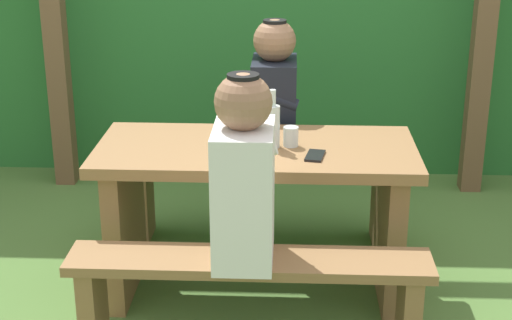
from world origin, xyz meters
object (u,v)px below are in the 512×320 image
bench_far (261,182)px  person_white_shirt (244,176)px  cell_phone (315,156)px  bench_near (249,287)px  bottle_left (272,125)px  person_black_coat (274,97)px  drinking_glass (291,136)px  picnic_table (256,194)px

bench_far → person_white_shirt: (-0.02, -1.11, 0.46)m
cell_phone → bench_near: bearing=-110.3°
bench_near → bottle_left: size_ratio=5.46×
bench_near → person_white_shirt: 0.46m
bench_near → person_white_shirt: (-0.02, 0.00, 0.46)m
person_black_coat → bottle_left: bearing=-89.4°
drinking_glass → cell_phone: size_ratio=0.62×
bench_near → cell_phone: size_ratio=10.00×
picnic_table → bench_far: (0.00, 0.56, -0.16)m
person_black_coat → cell_phone: size_ratio=5.14×
person_black_coat → drinking_glass: (0.09, -0.55, -0.03)m
person_white_shirt → bottle_left: bearing=80.6°
person_white_shirt → person_black_coat: size_ratio=1.00×
person_white_shirt → cell_phone: person_white_shirt is taller
person_black_coat → bottle_left: person_black_coat is taller
picnic_table → cell_phone: size_ratio=10.00×
bottle_left → cell_phone: bottle_left is taller
person_black_coat → drinking_glass: 0.55m
person_white_shirt → bench_near: bearing=-9.8°
picnic_table → bench_near: picnic_table is taller
person_black_coat → cell_phone: (0.19, -0.68, -0.07)m
bench_far → cell_phone: bearing=-69.6°
bench_near → cell_phone: (0.25, 0.43, 0.39)m
drinking_glass → cell_phone: 0.18m
bench_near → bench_far: (0.00, 1.11, 0.00)m
bench_far → person_white_shirt: bearing=-91.0°
drinking_glass → bottle_left: 0.10m
picnic_table → bottle_left: bottle_left is taller
person_white_shirt → drinking_glass: person_white_shirt is taller
bottle_left → cell_phone: bearing=-33.1°
bottle_left → drinking_glass: bearing=11.8°
picnic_table → bottle_left: bearing=-6.8°
bench_near → person_black_coat: bearing=86.7°
picnic_table → bench_far: bearing=90.0°
person_white_shirt → bottle_left: (0.09, 0.55, 0.03)m
drinking_glass → bench_near: bearing=-105.0°
bench_far → person_white_shirt: person_white_shirt is taller
bench_near → person_white_shirt: size_ratio=1.95×
bottle_left → cell_phone: (0.18, -0.12, -0.10)m
drinking_glass → bottle_left: (-0.08, -0.02, 0.06)m
bench_far → person_black_coat: (0.06, -0.00, 0.46)m
bench_far → bottle_left: bearing=-82.8°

